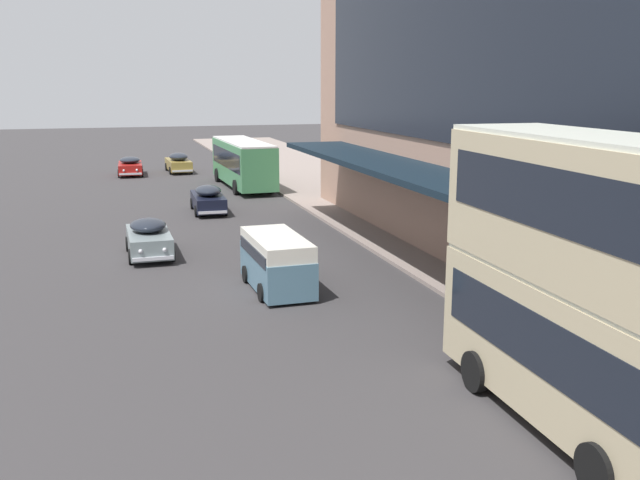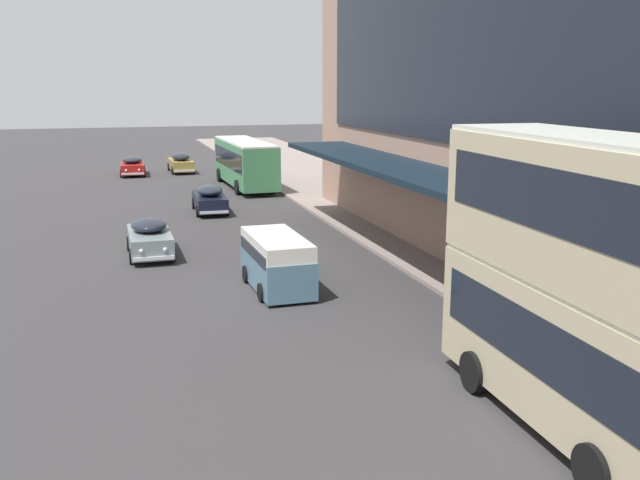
{
  "view_description": "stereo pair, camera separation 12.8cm",
  "coord_description": "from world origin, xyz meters",
  "px_view_note": "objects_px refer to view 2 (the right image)",
  "views": [
    {
      "loc": [
        -4.92,
        -2.73,
        7.29
      ],
      "look_at": [
        2.08,
        20.52,
        1.89
      ],
      "focal_mm": 40.0,
      "sensor_mm": 36.0,
      "label": 1
    },
    {
      "loc": [
        -4.8,
        -2.77,
        7.29
      ],
      "look_at": [
        2.08,
        20.52,
        1.89
      ],
      "focal_mm": 40.0,
      "sensor_mm": 36.0,
      "label": 2
    }
  ],
  "objects_px": {
    "sedan_lead_near": "(150,238)",
    "transit_bus_kerbside_rear": "(245,161)",
    "sedan_second_mid": "(181,163)",
    "transit_bus_kerbside_front": "(635,298)",
    "sedan_trailing_near": "(210,199)",
    "vw_van": "(276,259)",
    "sedan_oncoming_front": "(133,166)",
    "fire_hydrant": "(544,333)"
  },
  "relations": [
    {
      "from": "transit_bus_kerbside_front",
      "to": "fire_hydrant",
      "type": "height_order",
      "value": "transit_bus_kerbside_front"
    },
    {
      "from": "transit_bus_kerbside_rear",
      "to": "sedan_lead_near",
      "type": "xyz_separation_m",
      "value": [
        -7.69,
        -18.89,
        -1.1
      ]
    },
    {
      "from": "sedan_lead_near",
      "to": "transit_bus_kerbside_rear",
      "type": "bearing_deg",
      "value": 67.85
    },
    {
      "from": "sedan_oncoming_front",
      "to": "fire_hydrant",
      "type": "relative_size",
      "value": 6.28
    },
    {
      "from": "sedan_lead_near",
      "to": "sedan_oncoming_front",
      "type": "bearing_deg",
      "value": 89.41
    },
    {
      "from": "transit_bus_kerbside_front",
      "to": "transit_bus_kerbside_rear",
      "type": "xyz_separation_m",
      "value": [
        -0.06,
        39.0,
        -1.49
      ]
    },
    {
      "from": "transit_bus_kerbside_front",
      "to": "fire_hydrant",
      "type": "bearing_deg",
      "value": 70.14
    },
    {
      "from": "vw_van",
      "to": "sedan_lead_near",
      "type": "bearing_deg",
      "value": 122.28
    },
    {
      "from": "sedan_second_mid",
      "to": "fire_hydrant",
      "type": "height_order",
      "value": "sedan_second_mid"
    },
    {
      "from": "sedan_lead_near",
      "to": "sedan_second_mid",
      "type": "distance_m",
      "value": 29.33
    },
    {
      "from": "sedan_trailing_near",
      "to": "fire_hydrant",
      "type": "distance_m",
      "value": 24.85
    },
    {
      "from": "sedan_second_mid",
      "to": "sedan_oncoming_front",
      "type": "relative_size",
      "value": 1.09
    },
    {
      "from": "transit_bus_kerbside_front",
      "to": "sedan_lead_near",
      "type": "height_order",
      "value": "transit_bus_kerbside_front"
    },
    {
      "from": "transit_bus_kerbside_front",
      "to": "transit_bus_kerbside_rear",
      "type": "height_order",
      "value": "transit_bus_kerbside_front"
    },
    {
      "from": "sedan_second_mid",
      "to": "sedan_lead_near",
      "type": "bearing_deg",
      "value": -98.21
    },
    {
      "from": "sedan_trailing_near",
      "to": "transit_bus_kerbside_front",
      "type": "bearing_deg",
      "value": -82.65
    },
    {
      "from": "sedan_oncoming_front",
      "to": "fire_hydrant",
      "type": "height_order",
      "value": "sedan_oncoming_front"
    },
    {
      "from": "transit_bus_kerbside_front",
      "to": "sedan_trailing_near",
      "type": "distance_m",
      "value": 30.19
    },
    {
      "from": "sedan_trailing_near",
      "to": "vw_van",
      "type": "distance_m",
      "value": 16.14
    },
    {
      "from": "sedan_lead_near",
      "to": "fire_hydrant",
      "type": "height_order",
      "value": "sedan_lead_near"
    },
    {
      "from": "sedan_lead_near",
      "to": "sedan_trailing_near",
      "type": "bearing_deg",
      "value": 68.09
    },
    {
      "from": "vw_van",
      "to": "transit_bus_kerbside_rear",
      "type": "bearing_deg",
      "value": 81.84
    },
    {
      "from": "transit_bus_kerbside_rear",
      "to": "sedan_second_mid",
      "type": "bearing_deg",
      "value": 109.05
    },
    {
      "from": "transit_bus_kerbside_rear",
      "to": "sedan_trailing_near",
      "type": "relative_size",
      "value": 2.29
    },
    {
      "from": "sedan_second_mid",
      "to": "fire_hydrant",
      "type": "distance_m",
      "value": 43.81
    },
    {
      "from": "fire_hydrant",
      "to": "transit_bus_kerbside_front",
      "type": "bearing_deg",
      "value": -109.86
    },
    {
      "from": "sedan_lead_near",
      "to": "sedan_trailing_near",
      "type": "xyz_separation_m",
      "value": [
        3.9,
        9.71,
        -0.01
      ]
    },
    {
      "from": "transit_bus_kerbside_rear",
      "to": "sedan_second_mid",
      "type": "relative_size",
      "value": 2.18
    },
    {
      "from": "sedan_second_mid",
      "to": "sedan_oncoming_front",
      "type": "height_order",
      "value": "sedan_second_mid"
    },
    {
      "from": "transit_bus_kerbside_front",
      "to": "vw_van",
      "type": "bearing_deg",
      "value": 105.09
    },
    {
      "from": "sedan_oncoming_front",
      "to": "sedan_trailing_near",
      "type": "distance_m",
      "value": 18.81
    },
    {
      "from": "sedan_second_mid",
      "to": "fire_hydrant",
      "type": "xyz_separation_m",
      "value": [
        5.62,
        -43.45,
        -0.3
      ]
    },
    {
      "from": "sedan_lead_near",
      "to": "vw_van",
      "type": "distance_m",
      "value": 7.61
    },
    {
      "from": "sedan_oncoming_front",
      "to": "sedan_trailing_near",
      "type": "xyz_separation_m",
      "value": [
        3.61,
        -18.46,
        0.05
      ]
    },
    {
      "from": "sedan_second_mid",
      "to": "sedan_oncoming_front",
      "type": "distance_m",
      "value": 3.99
    },
    {
      "from": "sedan_trailing_near",
      "to": "vw_van",
      "type": "relative_size",
      "value": 0.99
    },
    {
      "from": "transit_bus_kerbside_rear",
      "to": "fire_hydrant",
      "type": "relative_size",
      "value": 14.85
    },
    {
      "from": "sedan_trailing_near",
      "to": "fire_hydrant",
      "type": "bearing_deg",
      "value": -76.25
    },
    {
      "from": "sedan_oncoming_front",
      "to": "transit_bus_kerbside_rear",
      "type": "bearing_deg",
      "value": -51.44
    },
    {
      "from": "fire_hydrant",
      "to": "sedan_oncoming_front",
      "type": "bearing_deg",
      "value": 102.6
    },
    {
      "from": "fire_hydrant",
      "to": "sedan_trailing_near",
      "type": "bearing_deg",
      "value": 103.75
    },
    {
      "from": "transit_bus_kerbside_front",
      "to": "sedan_lead_near",
      "type": "relative_size",
      "value": 2.64
    }
  ]
}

